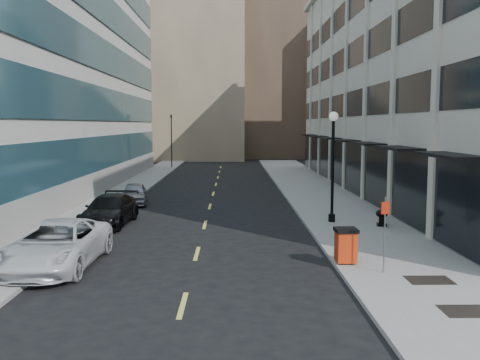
{
  "coord_description": "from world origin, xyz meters",
  "views": [
    {
      "loc": [
        1.4,
        -12.51,
        5.05
      ],
      "look_at": [
        1.76,
        12.91,
        2.38
      ],
      "focal_mm": 40.0,
      "sensor_mm": 36.0,
      "label": 1
    }
  ],
  "objects_px": {
    "car_white_van": "(56,245)",
    "trash_bin": "(346,244)",
    "lamppost": "(333,156)",
    "urn_planter": "(382,216)",
    "sign_post": "(385,224)",
    "car_silver_sedan": "(134,194)",
    "traffic_signal": "(171,118)",
    "car_black_pickup": "(109,210)"
  },
  "relations": [
    {
      "from": "trash_bin",
      "to": "urn_planter",
      "type": "height_order",
      "value": "trash_bin"
    },
    {
      "from": "car_black_pickup",
      "to": "trash_bin",
      "type": "bearing_deg",
      "value": -35.01
    },
    {
      "from": "lamppost",
      "to": "traffic_signal",
      "type": "bearing_deg",
      "value": 109.28
    },
    {
      "from": "lamppost",
      "to": "urn_planter",
      "type": "xyz_separation_m",
      "value": [
        2.2,
        -1.17,
        -2.82
      ]
    },
    {
      "from": "car_silver_sedan",
      "to": "sign_post",
      "type": "distance_m",
      "value": 19.81
    },
    {
      "from": "traffic_signal",
      "to": "car_silver_sedan",
      "type": "bearing_deg",
      "value": -88.51
    },
    {
      "from": "traffic_signal",
      "to": "trash_bin",
      "type": "distance_m",
      "value": 43.71
    },
    {
      "from": "traffic_signal",
      "to": "sign_post",
      "type": "xyz_separation_m",
      "value": [
        11.9,
        -43.3,
        -3.95
      ]
    },
    {
      "from": "car_silver_sedan",
      "to": "sign_post",
      "type": "xyz_separation_m",
      "value": [
        11.2,
        -16.3,
        1.1
      ]
    },
    {
      "from": "car_white_van",
      "to": "trash_bin",
      "type": "xyz_separation_m",
      "value": [
        10.2,
        -0.04,
        0.0
      ]
    },
    {
      "from": "trash_bin",
      "to": "car_white_van",
      "type": "bearing_deg",
      "value": 177.51
    },
    {
      "from": "car_black_pickup",
      "to": "lamppost",
      "type": "distance_m",
      "value": 11.5
    },
    {
      "from": "lamppost",
      "to": "car_silver_sedan",
      "type": "bearing_deg",
      "value": 147.93
    },
    {
      "from": "car_black_pickup",
      "to": "urn_planter",
      "type": "xyz_separation_m",
      "value": [
        13.38,
        -1.19,
        -0.11
      ]
    },
    {
      "from": "car_white_van",
      "to": "trash_bin",
      "type": "bearing_deg",
      "value": 1.46
    },
    {
      "from": "car_silver_sedan",
      "to": "lamppost",
      "type": "distance_m",
      "value": 13.51
    },
    {
      "from": "car_white_van",
      "to": "urn_planter",
      "type": "relative_size",
      "value": 7.29
    },
    {
      "from": "car_white_van",
      "to": "lamppost",
      "type": "distance_m",
      "value": 14.0
    },
    {
      "from": "urn_planter",
      "to": "lamppost",
      "type": "bearing_deg",
      "value": 152.01
    },
    {
      "from": "traffic_signal",
      "to": "urn_planter",
      "type": "distance_m",
      "value": 38.25
    },
    {
      "from": "car_black_pickup",
      "to": "sign_post",
      "type": "xyz_separation_m",
      "value": [
        11.18,
        -9.3,
        1.02
      ]
    },
    {
      "from": "car_silver_sedan",
      "to": "urn_planter",
      "type": "bearing_deg",
      "value": -39.15
    },
    {
      "from": "trash_bin",
      "to": "car_black_pickup",
      "type": "bearing_deg",
      "value": 139.43
    },
    {
      "from": "lamppost",
      "to": "urn_planter",
      "type": "distance_m",
      "value": 3.76
    },
    {
      "from": "sign_post",
      "to": "traffic_signal",
      "type": "bearing_deg",
      "value": 91.65
    },
    {
      "from": "car_white_van",
      "to": "sign_post",
      "type": "height_order",
      "value": "sign_post"
    },
    {
      "from": "trash_bin",
      "to": "lamppost",
      "type": "distance_m",
      "value": 8.51
    },
    {
      "from": "traffic_signal",
      "to": "urn_planter",
      "type": "height_order",
      "value": "traffic_signal"
    },
    {
      "from": "lamppost",
      "to": "urn_planter",
      "type": "relative_size",
      "value": 6.97
    },
    {
      "from": "car_white_van",
      "to": "car_black_pickup",
      "type": "xyz_separation_m",
      "value": [
        0.02,
        8.0,
        -0.07
      ]
    },
    {
      "from": "traffic_signal",
      "to": "trash_bin",
      "type": "bearing_deg",
      "value": -75.47
    },
    {
      "from": "traffic_signal",
      "to": "urn_planter",
      "type": "xyz_separation_m",
      "value": [
        14.1,
        -35.19,
        -5.08
      ]
    },
    {
      "from": "car_black_pickup",
      "to": "trash_bin",
      "type": "distance_m",
      "value": 12.97
    },
    {
      "from": "traffic_signal",
      "to": "lamppost",
      "type": "relative_size",
      "value": 1.24
    },
    {
      "from": "lamppost",
      "to": "sign_post",
      "type": "relative_size",
      "value": 2.22
    },
    {
      "from": "traffic_signal",
      "to": "urn_planter",
      "type": "relative_size",
      "value": 8.64
    },
    {
      "from": "traffic_signal",
      "to": "car_silver_sedan",
      "type": "relative_size",
      "value": 1.77
    },
    {
      "from": "car_white_van",
      "to": "sign_post",
      "type": "distance_m",
      "value": 11.32
    },
    {
      "from": "sign_post",
      "to": "urn_planter",
      "type": "distance_m",
      "value": 8.48
    },
    {
      "from": "car_black_pickup",
      "to": "lamppost",
      "type": "relative_size",
      "value": 0.92
    },
    {
      "from": "sign_post",
      "to": "urn_planter",
      "type": "bearing_deg",
      "value": 61.11
    },
    {
      "from": "sign_post",
      "to": "urn_planter",
      "type": "xyz_separation_m",
      "value": [
        2.2,
        8.11,
        -1.13
      ]
    }
  ]
}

